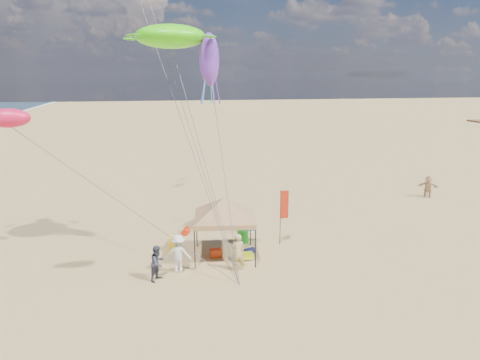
# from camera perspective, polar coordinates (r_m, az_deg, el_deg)

# --- Properties ---
(ground) EXTENTS (280.00, 280.00, 0.00)m
(ground) POSITION_cam_1_polar(r_m,az_deg,el_deg) (19.16, 1.74, -13.79)
(ground) COLOR tan
(ground) RESTS_ON ground
(canopy_tent) EXTENTS (5.56, 5.56, 3.46)m
(canopy_tent) POSITION_cam_1_polar(r_m,az_deg,el_deg) (21.47, -2.02, -2.53)
(canopy_tent) COLOR black
(canopy_tent) RESTS_ON ground
(feather_flag) EXTENTS (0.45, 0.06, 2.95)m
(feather_flag) POSITION_cam_1_polar(r_m,az_deg,el_deg) (23.41, 5.52, -3.53)
(feather_flag) COLOR black
(feather_flag) RESTS_ON ground
(cooler_red) EXTENTS (0.54, 0.38, 0.38)m
(cooler_red) POSITION_cam_1_polar(r_m,az_deg,el_deg) (22.32, -3.07, -9.21)
(cooler_red) COLOR red
(cooler_red) RESTS_ON ground
(cooler_blue) EXTENTS (0.54, 0.38, 0.38)m
(cooler_blue) POSITION_cam_1_polar(r_m,az_deg,el_deg) (25.95, 1.30, -5.93)
(cooler_blue) COLOR #1543AF
(cooler_blue) RESTS_ON ground
(bag_navy) EXTENTS (0.69, 0.54, 0.36)m
(bag_navy) POSITION_cam_1_polar(r_m,az_deg,el_deg) (22.50, 1.09, -9.04)
(bag_navy) COLOR #0C0E35
(bag_navy) RESTS_ON ground
(bag_orange) EXTENTS (0.54, 0.69, 0.36)m
(bag_orange) POSITION_cam_1_polar(r_m,az_deg,el_deg) (25.44, -6.84, -6.45)
(bag_orange) COLOR red
(bag_orange) RESTS_ON ground
(chair_green) EXTENTS (0.50, 0.50, 0.70)m
(chair_green) POSITION_cam_1_polar(r_m,az_deg,el_deg) (24.05, 0.35, -7.10)
(chair_green) COLOR #18881C
(chair_green) RESTS_ON ground
(chair_yellow) EXTENTS (0.50, 0.50, 0.70)m
(chair_yellow) POSITION_cam_1_polar(r_m,az_deg,el_deg) (23.29, -8.40, -7.94)
(chair_yellow) COLOR yellow
(chair_yellow) RESTS_ON ground
(crate_grey) EXTENTS (0.34, 0.30, 0.28)m
(crate_grey) POSITION_cam_1_polar(r_m,az_deg,el_deg) (21.97, 1.59, -9.72)
(crate_grey) COLOR slate
(crate_grey) RESTS_ON ground
(beach_cart) EXTENTS (0.90, 0.50, 0.24)m
(beach_cart) POSITION_cam_1_polar(r_m,az_deg,el_deg) (21.95, 0.51, -9.56)
(beach_cart) COLOR #D1F01A
(beach_cart) RESTS_ON ground
(person_near_a) EXTENTS (0.66, 0.47, 1.72)m
(person_near_a) POSITION_cam_1_polar(r_m,az_deg,el_deg) (20.64, -0.28, -9.11)
(person_near_a) COLOR tan
(person_near_a) RESTS_ON ground
(person_near_b) EXTENTS (0.94, 0.97, 1.57)m
(person_near_b) POSITION_cam_1_polar(r_m,az_deg,el_deg) (20.03, -10.37, -10.28)
(person_near_b) COLOR #373A4C
(person_near_b) RESTS_ON ground
(person_near_c) EXTENTS (1.24, 0.85, 1.77)m
(person_near_c) POSITION_cam_1_polar(r_m,az_deg,el_deg) (20.59, -7.80, -9.22)
(person_near_c) COLOR silver
(person_near_c) RESTS_ON ground
(person_far_c) EXTENTS (1.47, 1.27, 1.60)m
(person_far_c) POSITION_cam_1_polar(r_m,az_deg,el_deg) (35.27, 22.69, -0.77)
(person_far_c) COLOR tan
(person_far_c) RESTS_ON ground
(turtle_kite) EXTENTS (3.84, 3.46, 1.06)m
(turtle_kite) POSITION_cam_1_polar(r_m,az_deg,el_deg) (21.14, -8.78, 17.50)
(turtle_kite) COLOR #41F70B
(turtle_kite) RESTS_ON ground
(fish_kite) EXTENTS (1.73, 1.15, 0.71)m
(fish_kite) POSITION_cam_1_polar(r_m,az_deg,el_deg) (18.60, -27.31, 6.98)
(fish_kite) COLOR #ED1646
(fish_kite) RESTS_ON ground
(squid_kite) EXTENTS (0.95, 0.95, 2.30)m
(squid_kite) POSITION_cam_1_polar(r_m,az_deg,el_deg) (20.75, -3.91, 14.97)
(squid_kite) COLOR purple
(squid_kite) RESTS_ON ground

